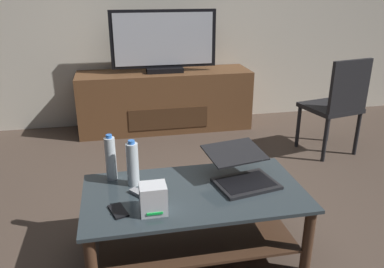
% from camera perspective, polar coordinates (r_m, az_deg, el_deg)
% --- Properties ---
extents(ground_plane, '(7.68, 7.68, 0.00)m').
position_cam_1_polar(ground_plane, '(2.55, 3.19, -15.30)').
color(ground_plane, '#4C3D33').
extents(coffee_table, '(1.24, 0.66, 0.42)m').
position_cam_1_polar(coffee_table, '(2.27, 0.35, -11.33)').
color(coffee_table, '#2D383D').
rests_on(coffee_table, ground).
extents(media_cabinet, '(1.86, 0.51, 0.64)m').
position_cam_1_polar(media_cabinet, '(4.29, -3.99, 4.98)').
color(media_cabinet, brown).
rests_on(media_cabinet, ground).
extents(television, '(1.10, 0.20, 0.64)m').
position_cam_1_polar(television, '(4.14, -4.18, 13.28)').
color(television, black).
rests_on(television, media_cabinet).
extents(dining_chair, '(0.52, 0.52, 0.92)m').
position_cam_1_polar(dining_chair, '(3.78, 20.67, 4.38)').
color(dining_chair, black).
rests_on(dining_chair, ground).
extents(laptop, '(0.41, 0.47, 0.17)m').
position_cam_1_polar(laptop, '(2.30, 7.28, -5.38)').
color(laptop, black).
rests_on(laptop, coffee_table).
extents(router_box, '(0.13, 0.12, 0.16)m').
position_cam_1_polar(router_box, '(1.99, -5.74, -9.48)').
color(router_box, silver).
rests_on(router_box, coffee_table).
extents(water_bottle_near, '(0.06, 0.06, 0.28)m').
position_cam_1_polar(water_bottle_near, '(2.33, -11.90, -3.52)').
color(water_bottle_near, silver).
rests_on(water_bottle_near, coffee_table).
extents(water_bottle_far, '(0.07, 0.07, 0.28)m').
position_cam_1_polar(water_bottle_far, '(2.24, -8.75, -4.37)').
color(water_bottle_far, silver).
rests_on(water_bottle_far, coffee_table).
extents(cell_phone, '(0.11, 0.15, 0.01)m').
position_cam_1_polar(cell_phone, '(2.06, -10.83, -11.06)').
color(cell_phone, black).
rests_on(cell_phone, coffee_table).
extents(tv_remote, '(0.13, 0.15, 0.02)m').
position_cam_1_polar(tv_remote, '(2.17, -7.48, -8.82)').
color(tv_remote, '#99999E').
rests_on(tv_remote, coffee_table).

